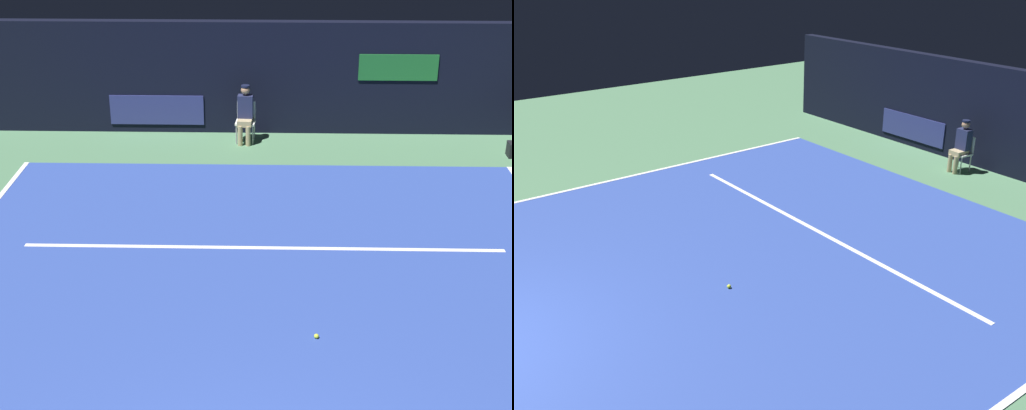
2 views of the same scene
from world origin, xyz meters
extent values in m
plane|color=#4C7A56|center=(0.00, 4.79, 0.00)|extent=(30.22, 30.22, 0.00)
cube|color=#2D479E|center=(0.00, 4.79, 0.01)|extent=(10.35, 11.58, 0.01)
cube|color=white|center=(0.00, 6.82, 0.01)|extent=(8.07, 0.10, 0.01)
cube|color=black|center=(0.00, 12.80, 1.30)|extent=(14.84, 0.30, 2.60)
cube|color=navy|center=(-2.60, 12.64, 0.55)|extent=(2.20, 0.04, 0.70)
cube|color=#1E6B2D|center=(2.97, 12.64, 1.60)|extent=(1.80, 0.04, 0.60)
cube|color=white|center=(-0.50, 12.04, 0.46)|extent=(0.47, 0.43, 0.04)
cube|color=white|center=(-0.48, 12.24, 0.69)|extent=(0.42, 0.06, 0.42)
cylinder|color=#B2B2B7|center=(-0.70, 11.88, 0.23)|extent=(0.03, 0.03, 0.46)
cylinder|color=#B2B2B7|center=(-0.32, 11.85, 0.23)|extent=(0.03, 0.03, 0.46)
cylinder|color=#B2B2B7|center=(-0.67, 12.22, 0.23)|extent=(0.03, 0.03, 0.46)
cylinder|color=#B2B2B7|center=(-0.30, 12.19, 0.23)|extent=(0.03, 0.03, 0.46)
cube|color=tan|center=(-0.50, 11.96, 0.50)|extent=(0.35, 0.42, 0.14)
cylinder|color=tan|center=(-0.61, 11.78, 0.23)|extent=(0.11, 0.11, 0.46)
cylinder|color=tan|center=(-0.43, 11.77, 0.23)|extent=(0.11, 0.11, 0.46)
cube|color=#23284C|center=(-0.49, 12.08, 0.83)|extent=(0.36, 0.25, 0.52)
sphere|color=tan|center=(-0.49, 12.08, 1.21)|extent=(0.20, 0.20, 0.20)
cylinder|color=#141933|center=(-0.49, 12.08, 1.30)|extent=(0.19, 0.19, 0.04)
sphere|color=#CCE033|center=(0.77, 4.21, 0.05)|extent=(0.07, 0.07, 0.07)
camera|label=1|loc=(0.17, -4.61, 6.09)|focal=54.02mm
camera|label=2|loc=(8.01, -0.37, 5.22)|focal=41.74mm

